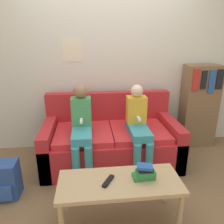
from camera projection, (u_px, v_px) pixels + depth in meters
ground_plane at (116, 185)px, 2.51m from camera, size 10.00×10.00×0.00m
wall_back at (107, 60)px, 3.12m from camera, size 8.00×0.06×2.60m
couch at (111, 141)px, 2.95m from camera, size 1.74×0.89×0.88m
coffee_table at (120, 186)px, 1.92m from camera, size 1.08×0.44×0.43m
person_left at (82, 126)px, 2.60m from camera, size 0.24×0.60×1.08m
person_right at (138, 125)px, 2.67m from camera, size 0.24×0.60×1.07m
tv_remote at (108, 181)px, 1.88m from camera, size 0.12×0.17×0.02m
book_stack at (145, 172)px, 1.92m from camera, size 0.20×0.13×0.14m
bookshelf at (199, 106)px, 3.30m from camera, size 0.51×0.30×1.24m
backpack at (5, 180)px, 2.28m from camera, size 0.28×0.25×0.40m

